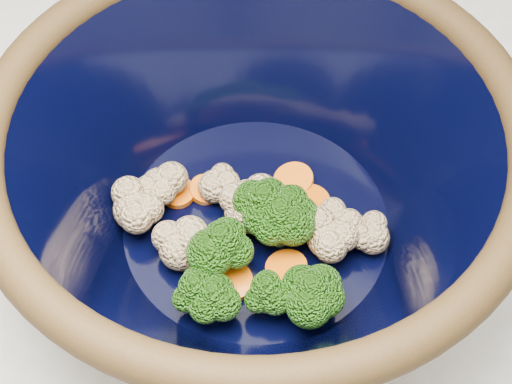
% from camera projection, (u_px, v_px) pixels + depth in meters
% --- Properties ---
extents(mixing_bowl, '(0.47, 0.47, 0.17)m').
position_uv_depth(mixing_bowl, '(256.00, 179.00, 0.52)').
color(mixing_bowl, black).
rests_on(mixing_bowl, counter).
extents(vegetable_pile, '(0.20, 0.17, 0.06)m').
position_uv_depth(vegetable_pile, '(252.00, 233.00, 0.53)').
color(vegetable_pile, '#608442').
rests_on(vegetable_pile, mixing_bowl).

